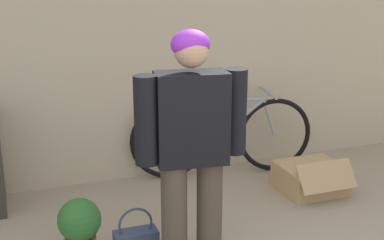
{
  "coord_description": "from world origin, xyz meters",
  "views": [
    {
      "loc": [
        -1.04,
        -1.74,
        1.92
      ],
      "look_at": [
        0.0,
        1.13,
        1.02
      ],
      "focal_mm": 50.0,
      "sensor_mm": 36.0,
      "label": 1
    }
  ],
  "objects_px": {
    "bicycle": "(222,136)",
    "cardboard_box": "(311,178)",
    "person": "(192,141)",
    "potted_plant": "(80,227)"
  },
  "relations": [
    {
      "from": "cardboard_box",
      "to": "potted_plant",
      "type": "height_order",
      "value": "potted_plant"
    },
    {
      "from": "cardboard_box",
      "to": "potted_plant",
      "type": "bearing_deg",
      "value": -167.43
    },
    {
      "from": "bicycle",
      "to": "cardboard_box",
      "type": "xyz_separation_m",
      "value": [
        0.58,
        -0.62,
        -0.26
      ]
    },
    {
      "from": "person",
      "to": "potted_plant",
      "type": "height_order",
      "value": "person"
    },
    {
      "from": "person",
      "to": "bicycle",
      "type": "relative_size",
      "value": 0.91
    },
    {
      "from": "person",
      "to": "bicycle",
      "type": "height_order",
      "value": "person"
    },
    {
      "from": "bicycle",
      "to": "cardboard_box",
      "type": "distance_m",
      "value": 0.88
    },
    {
      "from": "potted_plant",
      "to": "cardboard_box",
      "type": "bearing_deg",
      "value": 12.57
    },
    {
      "from": "bicycle",
      "to": "cardboard_box",
      "type": "relative_size",
      "value": 3.06
    },
    {
      "from": "person",
      "to": "bicycle",
      "type": "distance_m",
      "value": 1.73
    }
  ]
}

